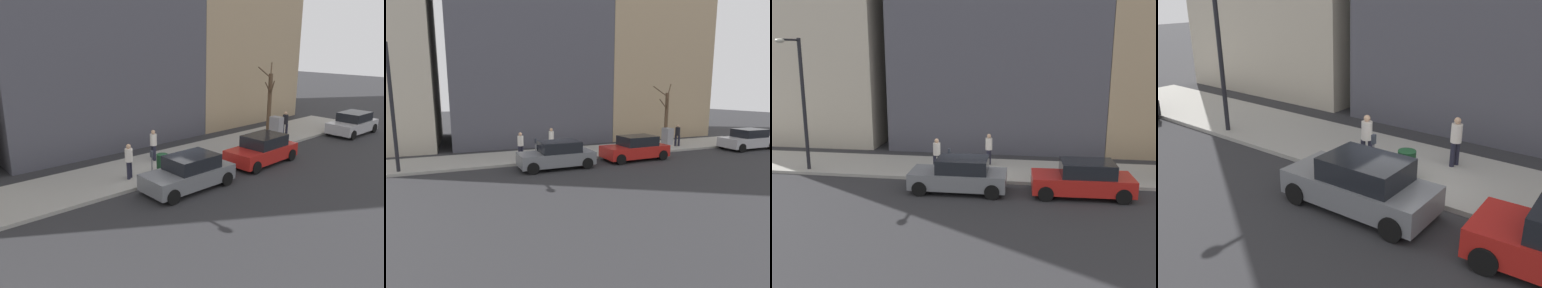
# 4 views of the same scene
# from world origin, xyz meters

# --- Properties ---
(ground_plane) EXTENTS (120.00, 120.00, 0.00)m
(ground_plane) POSITION_xyz_m (0.00, 0.00, 0.00)
(ground_plane) COLOR #2B2B2D
(sidewalk) EXTENTS (4.00, 36.00, 0.15)m
(sidewalk) POSITION_xyz_m (2.00, 0.00, 0.07)
(sidewalk) COLOR #9E9B93
(sidewalk) RESTS_ON ground
(parked_car_silver) EXTENTS (1.93, 4.21, 1.52)m
(parked_car_silver) POSITION_xyz_m (-1.11, -14.95, 0.74)
(parked_car_silver) COLOR #B7B7BC
(parked_car_silver) RESTS_ON ground
(parked_car_red) EXTENTS (2.05, 4.26, 1.52)m
(parked_car_red) POSITION_xyz_m (-1.10, -4.99, 0.74)
(parked_car_red) COLOR red
(parked_car_red) RESTS_ON ground
(parked_car_grey) EXTENTS (1.95, 4.21, 1.52)m
(parked_car_grey) POSITION_xyz_m (-1.29, 0.30, 0.74)
(parked_car_grey) COLOR slate
(parked_car_grey) RESTS_ON ground
(parking_meter) EXTENTS (0.14, 0.10, 1.35)m
(parking_meter) POSITION_xyz_m (0.45, 1.08, 0.98)
(parking_meter) COLOR slate
(parking_meter) RESTS_ON sidewalk
(utility_box) EXTENTS (0.83, 0.61, 1.43)m
(utility_box) POSITION_xyz_m (1.30, -9.40, 0.85)
(utility_box) COLOR #A8A399
(utility_box) RESTS_ON sidewalk
(bare_tree) EXTENTS (1.38, 2.16, 4.78)m
(bare_tree) POSITION_xyz_m (2.59, -10.21, 2.35)
(bare_tree) COLOR brown
(bare_tree) RESTS_ON sidewalk
(trash_bin) EXTENTS (0.56, 0.56, 0.90)m
(trash_bin) POSITION_xyz_m (0.90, 0.16, 0.60)
(trash_bin) COLOR #14381E
(trash_bin) RESTS_ON sidewalk
(pedestrian_near_meter) EXTENTS (0.36, 0.36, 1.66)m
(pedestrian_near_meter) POSITION_xyz_m (1.27, -10.33, 1.09)
(pedestrian_near_meter) COLOR #1E1E2D
(pedestrian_near_meter) RESTS_ON sidewalk
(pedestrian_midblock) EXTENTS (0.39, 0.36, 1.66)m
(pedestrian_midblock) POSITION_xyz_m (2.71, -0.61, 1.09)
(pedestrian_midblock) COLOR #1E1E2D
(pedestrian_midblock) RESTS_ON sidewalk
(pedestrian_far_corner) EXTENTS (0.36, 0.36, 1.66)m
(pedestrian_far_corner) POSITION_xyz_m (1.18, 1.85, 1.09)
(pedestrian_far_corner) COLOR #1E1E2D
(pedestrian_far_corner) RESTS_ON sidewalk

